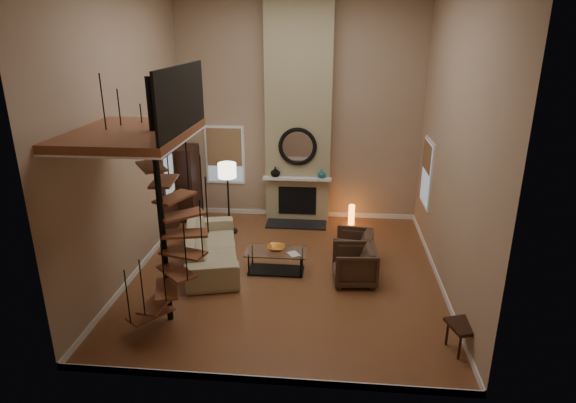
# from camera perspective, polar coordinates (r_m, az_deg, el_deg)

# --- Properties ---
(ground) EXTENTS (6.00, 6.50, 0.01)m
(ground) POSITION_cam_1_polar(r_m,az_deg,el_deg) (9.92, -0.22, -8.45)
(ground) COLOR brown
(ground) RESTS_ON ground
(back_wall) EXTENTS (6.00, 0.02, 5.50)m
(back_wall) POSITION_cam_1_polar(r_m,az_deg,el_deg) (12.14, 1.31, 10.57)
(back_wall) COLOR tan
(back_wall) RESTS_ON ground
(front_wall) EXTENTS (6.00, 0.02, 5.50)m
(front_wall) POSITION_cam_1_polar(r_m,az_deg,el_deg) (5.84, -3.42, 0.47)
(front_wall) COLOR tan
(front_wall) RESTS_ON ground
(left_wall) EXTENTS (0.02, 6.50, 5.50)m
(left_wall) POSITION_cam_1_polar(r_m,az_deg,el_deg) (9.72, -18.29, 7.29)
(left_wall) COLOR tan
(left_wall) RESTS_ON ground
(right_wall) EXTENTS (0.02, 6.50, 5.50)m
(right_wall) POSITION_cam_1_polar(r_m,az_deg,el_deg) (9.16, 18.90, 6.52)
(right_wall) COLOR tan
(right_wall) RESTS_ON ground
(baseboard_back) EXTENTS (6.00, 0.02, 0.12)m
(baseboard_back) POSITION_cam_1_polar(r_m,az_deg,el_deg) (12.83, 1.21, -1.38)
(baseboard_back) COLOR white
(baseboard_back) RESTS_ON ground
(baseboard_front) EXTENTS (6.00, 0.02, 0.12)m
(baseboard_front) POSITION_cam_1_polar(r_m,az_deg,el_deg) (7.20, -2.94, -20.16)
(baseboard_front) COLOR white
(baseboard_front) RESTS_ON ground
(baseboard_left) EXTENTS (0.02, 6.50, 0.12)m
(baseboard_left) POSITION_cam_1_polar(r_m,az_deg,el_deg) (10.58, -16.69, -7.06)
(baseboard_left) COLOR white
(baseboard_left) RESTS_ON ground
(baseboard_right) EXTENTS (0.02, 6.50, 0.12)m
(baseboard_right) POSITION_cam_1_polar(r_m,az_deg,el_deg) (10.07, 17.16, -8.52)
(baseboard_right) COLOR white
(baseboard_right) RESTS_ON ground
(chimney_breast) EXTENTS (1.60, 0.38, 5.50)m
(chimney_breast) POSITION_cam_1_polar(r_m,az_deg,el_deg) (11.95, 1.24, 10.43)
(chimney_breast) COLOR tan
(chimney_breast) RESTS_ON ground
(hearth) EXTENTS (1.50, 0.60, 0.04)m
(hearth) POSITION_cam_1_polar(r_m,az_deg,el_deg) (12.22, 0.97, -2.68)
(hearth) COLOR black
(hearth) RESTS_ON ground
(firebox) EXTENTS (0.95, 0.02, 0.72)m
(firebox) POSITION_cam_1_polar(r_m,az_deg,el_deg) (12.30, 1.09, 0.11)
(firebox) COLOR black
(firebox) RESTS_ON chimney_breast
(mantel) EXTENTS (1.70, 0.18, 0.06)m
(mantel) POSITION_cam_1_polar(r_m,az_deg,el_deg) (12.04, 1.08, 2.68)
(mantel) COLOR white
(mantel) RESTS_ON chimney_breast
(mirror_frame) EXTENTS (0.94, 0.10, 0.94)m
(mirror_frame) POSITION_cam_1_polar(r_m,az_deg,el_deg) (11.89, 1.13, 6.45)
(mirror_frame) COLOR black
(mirror_frame) RESTS_ON chimney_breast
(mirror_disc) EXTENTS (0.80, 0.01, 0.80)m
(mirror_disc) POSITION_cam_1_polar(r_m,az_deg,el_deg) (11.90, 1.13, 6.46)
(mirror_disc) COLOR white
(mirror_disc) RESTS_ON chimney_breast
(vase_left) EXTENTS (0.24, 0.24, 0.25)m
(vase_left) POSITION_cam_1_polar(r_m,az_deg,el_deg) (12.09, -1.50, 3.50)
(vase_left) COLOR black
(vase_left) RESTS_ON mantel
(vase_right) EXTENTS (0.20, 0.20, 0.21)m
(vase_right) POSITION_cam_1_polar(r_m,az_deg,el_deg) (12.01, 3.96, 3.26)
(vase_right) COLOR #1A5B5D
(vase_right) RESTS_ON mantel
(window_back) EXTENTS (1.02, 0.06, 1.52)m
(window_back) POSITION_cam_1_polar(r_m,az_deg,el_deg) (12.61, -7.42, 5.53)
(window_back) COLOR white
(window_back) RESTS_ON back_wall
(window_right) EXTENTS (0.06, 1.02, 1.52)m
(window_right) POSITION_cam_1_polar(r_m,az_deg,el_deg) (11.32, 15.98, 3.31)
(window_right) COLOR white
(window_right) RESTS_ON right_wall
(entry_door) EXTENTS (0.10, 1.05, 2.16)m
(entry_door) POSITION_cam_1_polar(r_m,az_deg,el_deg) (11.75, -13.83, 1.14)
(entry_door) COLOR white
(entry_door) RESTS_ON ground
(loft) EXTENTS (1.70, 2.20, 1.09)m
(loft) POSITION_cam_1_polar(r_m,az_deg,el_deg) (7.63, -17.29, 7.96)
(loft) COLOR brown
(loft) RESTS_ON left_wall
(spiral_stair) EXTENTS (1.47, 1.47, 4.06)m
(spiral_stair) POSITION_cam_1_polar(r_m,az_deg,el_deg) (7.95, -14.46, -2.29)
(spiral_stair) COLOR black
(spiral_stair) RESTS_ON ground
(hutch) EXTENTS (0.39, 0.83, 1.86)m
(hutch) POSITION_cam_1_polar(r_m,az_deg,el_deg) (12.65, -11.49, 2.18)
(hutch) COLOR black
(hutch) RESTS_ON ground
(sofa) EXTENTS (1.63, 2.77, 0.76)m
(sofa) POSITION_cam_1_polar(r_m,az_deg,el_deg) (10.27, -9.03, -5.18)
(sofa) COLOR tan
(sofa) RESTS_ON ground
(armchair_near) EXTENTS (0.88, 0.86, 0.72)m
(armchair_near) POSITION_cam_1_polar(r_m,az_deg,el_deg) (10.25, 8.04, -5.43)
(armchair_near) COLOR #432E1F
(armchair_near) RESTS_ON ground
(armchair_far) EXTENTS (0.89, 0.86, 0.75)m
(armchair_far) POSITION_cam_1_polar(r_m,az_deg,el_deg) (9.56, 8.24, -7.39)
(armchair_far) COLOR #432E1F
(armchair_far) RESTS_ON ground
(coffee_table) EXTENTS (1.22, 0.62, 0.45)m
(coffee_table) POSITION_cam_1_polar(r_m,az_deg,el_deg) (9.87, -1.43, -6.70)
(coffee_table) COLOR silver
(coffee_table) RESTS_ON ground
(bowl) EXTENTS (0.37, 0.37, 0.09)m
(bowl) POSITION_cam_1_polar(r_m,az_deg,el_deg) (9.82, -1.40, -5.46)
(bowl) COLOR orange
(bowl) RESTS_ON coffee_table
(book) EXTENTS (0.30, 0.32, 0.03)m
(book) POSITION_cam_1_polar(r_m,az_deg,el_deg) (9.63, 0.54, -6.23)
(book) COLOR gray
(book) RESTS_ON coffee_table
(floor_lamp) EXTENTS (0.43, 0.43, 1.75)m
(floor_lamp) POSITION_cam_1_polar(r_m,az_deg,el_deg) (11.44, -7.13, 2.99)
(floor_lamp) COLOR black
(floor_lamp) RESTS_ON ground
(accent_lamp) EXTENTS (0.15, 0.15, 0.54)m
(accent_lamp) POSITION_cam_1_polar(r_m,az_deg,el_deg) (12.28, 7.45, -1.59)
(accent_lamp) COLOR orange
(accent_lamp) RESTS_ON ground
(side_chair) EXTENTS (0.61, 0.61, 1.01)m
(side_chair) POSITION_cam_1_polar(r_m,az_deg,el_deg) (8.02, 20.75, -12.86)
(side_chair) COLOR black
(side_chair) RESTS_ON ground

